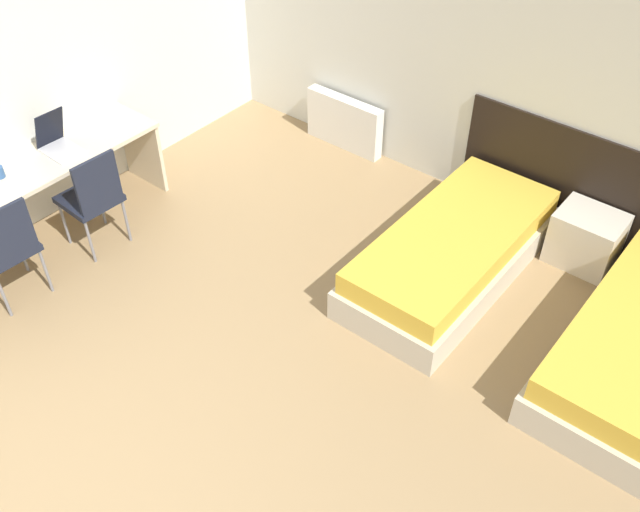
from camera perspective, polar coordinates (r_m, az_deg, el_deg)
The scene contains 10 objects.
wall_back at distance 6.06m, azimuth 12.73°, elevation 15.86°, with size 6.17×0.05×2.70m.
wall_left at distance 6.20m, azimuth -21.26°, elevation 14.67°, with size 0.05×5.49×2.70m.
headboard_panel at distance 6.09m, azimuth 21.91°, elevation 4.29°, with size 2.50×0.03×0.97m.
bed_near_window at distance 5.66m, azimuth 10.53°, elevation 0.28°, with size 0.90×2.00×0.44m.
nightstand at distance 6.05m, azimuth 20.49°, elevation 1.33°, with size 0.51×0.41×0.46m.
radiator at distance 7.05m, azimuth 1.96°, elevation 10.62°, with size 0.83×0.12×0.52m.
desk at distance 6.05m, azimuth -23.13°, elevation 4.81°, with size 0.57×2.49×0.72m.
chair_near_laptop at distance 5.92m, azimuth -17.75°, elevation 4.65°, with size 0.43×0.43×0.91m.
chair_near_notebook at distance 5.65m, azimuth -23.88°, elevation 0.78°, with size 0.43×0.43×0.91m.
laptop at distance 6.12m, azimuth -20.23°, elevation 8.49°, with size 0.36×0.26×0.34m.
Camera 1 is at (2.36, -0.45, 3.89)m, focal length 40.00 mm.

